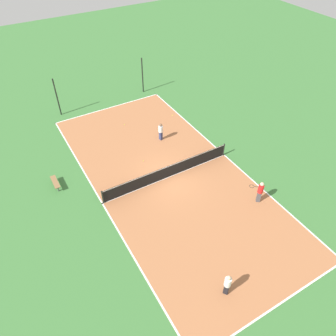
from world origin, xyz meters
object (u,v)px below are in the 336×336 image
object	(u,v)px
bench	(55,182)
fence_post_back_left	(57,97)
fence_post_back_right	(142,75)
player_coach_red	(260,191)
tennis_ball_right_alley	(124,125)
tennis_net	(168,171)
player_far_white	(227,284)
tennis_ball_far_baseline	(172,115)
player_near_white	(161,131)
tennis_ball_left_sideline	(143,161)

from	to	relation	value
bench	fence_post_back_left	xyz separation A→B (m)	(3.02, 9.00, 1.38)
bench	fence_post_back_right	xyz separation A→B (m)	(11.44, 9.00, 1.38)
player_coach_red	tennis_ball_right_alley	xyz separation A→B (m)	(-3.94, 12.72, -0.95)
tennis_net	fence_post_back_right	world-z (taller)	fence_post_back_right
tennis_net	bench	xyz separation A→B (m)	(-7.23, 3.17, -0.20)
bench	player_far_white	size ratio (longest dim) A/B	0.89
tennis_ball_far_baseline	fence_post_back_right	distance (m)	5.59
bench	fence_post_back_right	distance (m)	14.62
player_near_white	fence_post_back_left	bearing A→B (deg)	29.13
player_near_white	fence_post_back_right	bearing A→B (deg)	-24.97
tennis_ball_far_baseline	fence_post_back_left	size ratio (longest dim) A/B	0.02
tennis_ball_far_baseline	tennis_ball_right_alley	bearing A→B (deg)	169.36
bench	player_coach_red	bearing A→B (deg)	-126.16
player_far_white	fence_post_back_left	distance (m)	21.42
player_coach_red	tennis_ball_far_baseline	xyz separation A→B (m)	(0.46, 11.89, -0.95)
bench	tennis_ball_left_sideline	size ratio (longest dim) A/B	20.60
player_near_white	fence_post_back_left	xyz separation A→B (m)	(-5.99, 7.93, 0.87)
player_near_white	player_coach_red	size ratio (longest dim) A/B	0.90
tennis_ball_left_sideline	tennis_ball_right_alley	world-z (taller)	same
tennis_ball_right_alley	fence_post_back_right	size ratio (longest dim) A/B	0.02
player_near_white	bench	bearing A→B (deg)	88.81
fence_post_back_left	player_far_white	bearing A→B (deg)	-83.65
player_far_white	fence_post_back_right	size ratio (longest dim) A/B	0.45
tennis_net	tennis_ball_left_sideline	xyz separation A→B (m)	(-0.73, 2.48, -0.52)
tennis_net	bench	bearing A→B (deg)	156.35
bench	tennis_ball_left_sideline	world-z (taller)	bench
bench	player_coach_red	world-z (taller)	player_coach_red
player_far_white	player_near_white	size ratio (longest dim) A/B	1.03
tennis_ball_left_sideline	tennis_ball_right_alley	xyz separation A→B (m)	(0.79, 5.19, 0.00)
bench	tennis_ball_far_baseline	bearing A→B (deg)	-72.51
fence_post_back_left	fence_post_back_right	size ratio (longest dim) A/B	1.00
tennis_ball_far_baseline	tennis_ball_right_alley	distance (m)	4.47
player_coach_red	tennis_ball_right_alley	bearing A→B (deg)	-33.54
bench	tennis_net	bearing A→B (deg)	-113.65
tennis_ball_far_baseline	fence_post_back_left	xyz separation A→B (m)	(-8.67, 5.32, 1.70)
player_far_white	tennis_ball_right_alley	distance (m)	16.91
tennis_ball_far_baseline	bench	bearing A→B (deg)	-162.51
fence_post_back_left	fence_post_back_right	world-z (taller)	same
bench	tennis_ball_right_alley	distance (m)	8.58
player_coach_red	fence_post_back_right	bearing A→B (deg)	-51.44
tennis_ball_far_baseline	tennis_ball_left_sideline	bearing A→B (deg)	-139.91
player_coach_red	fence_post_back_right	world-z (taller)	fence_post_back_right
bench	player_far_white	distance (m)	13.42
tennis_ball_left_sideline	tennis_ball_far_baseline	xyz separation A→B (m)	(5.19, 4.37, 0.00)
tennis_ball_left_sideline	fence_post_back_right	bearing A→B (deg)	62.98
player_near_white	tennis_ball_right_alley	xyz separation A→B (m)	(-1.72, 3.44, -0.83)
tennis_net	tennis_ball_left_sideline	distance (m)	2.64
player_far_white	fence_post_back_right	world-z (taller)	fence_post_back_right
player_near_white	tennis_ball_right_alley	bearing A→B (deg)	18.61
player_coach_red	tennis_ball_left_sideline	size ratio (longest dim) A/B	25.03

